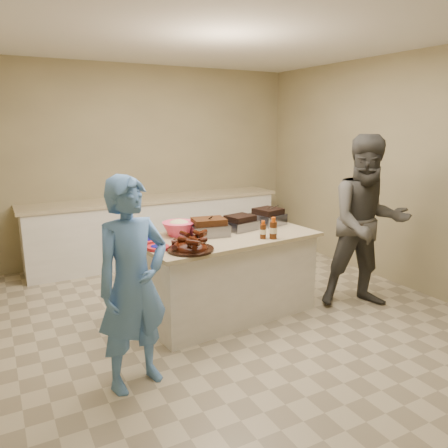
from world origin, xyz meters
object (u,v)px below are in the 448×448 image
roasting_pan (268,224)px  island (226,313)px  guest_gray (361,304)px  guest_blue (138,382)px  rib_platter (191,251)px  plastic_cup (153,238)px  bbq_bottle_a (263,238)px  coleslaw_bowl (179,235)px  bbq_bottle_b (273,239)px  mustard_bottle (202,231)px

roasting_pan → island: bearing=-175.7°
guest_gray → guest_blue: bearing=-149.7°
roasting_pan → rib_platter: bearing=-168.6°
plastic_cup → guest_blue: size_ratio=0.06×
island → guest_blue: bearing=-151.7°
island → bbq_bottle_a: bbq_bottle_a is taller
coleslaw_bowl → plastic_cup: size_ratio=3.63×
rib_platter → guest_blue: bearing=-145.7°
roasting_pan → bbq_bottle_a: bbq_bottle_a is taller
roasting_pan → bbq_bottle_b: bearing=-132.1°
plastic_cup → guest_blue: 1.38m
bbq_bottle_a → bbq_bottle_b: bbq_bottle_b is taller
rib_platter → guest_gray: rib_platter is taller
bbq_bottle_a → mustard_bottle: bbq_bottle_a is taller
roasting_pan → plastic_cup: size_ratio=3.33×
plastic_cup → guest_gray: size_ratio=0.05×
plastic_cup → bbq_bottle_b: bearing=-28.7°
guest_gray → coleslaw_bowl: bearing=-177.2°
mustard_bottle → island: bearing=-57.5°
island → guest_gray: island is taller
island → roasting_pan: bearing=12.3°
island → guest_blue: (-1.18, -0.77, 0.00)m
guest_blue → guest_gray: (2.58, 0.27, 0.00)m
bbq_bottle_a → plastic_cup: (-0.93, 0.51, 0.00)m
bbq_bottle_b → rib_platter: bearing=179.5°
island → roasting_pan: (0.62, 0.19, 0.83)m
bbq_bottle_a → guest_gray: (1.15, -0.21, -0.83)m
coleslaw_bowl → island: bearing=-27.2°
island → rib_platter: size_ratio=4.29×
roasting_pan → mustard_bottle: roasting_pan is taller
mustard_bottle → coleslaw_bowl: bearing=-174.9°
mustard_bottle → plastic_cup: bearing=-177.9°
roasting_pan → coleslaw_bowl: bearing=165.9°
mustard_bottle → guest_gray: (1.55, -0.74, -0.83)m
mustard_bottle → guest_gray: bearing=-25.6°
rib_platter → bbq_bottle_a: bbq_bottle_a is taller
guest_blue → guest_gray: 2.59m
island → guest_gray: (1.39, -0.50, 0.00)m
island → mustard_bottle: (-0.15, 0.24, 0.83)m
bbq_bottle_a → guest_gray: bbq_bottle_a is taller
coleslaw_bowl → mustard_bottle: coleslaw_bowl is taller
island → bbq_bottle_b: bearing=-51.1°
guest_gray → island: bearing=-175.5°
roasting_pan → guest_gray: bearing=-54.9°
guest_gray → bbq_bottle_b: bearing=-164.3°
coleslaw_bowl → roasting_pan: bearing=-1.1°
guest_blue → bbq_bottle_a: bearing=4.1°
roasting_pan → bbq_bottle_a: size_ratio=1.74×
bbq_bottle_a → bbq_bottle_b: bearing=-30.9°
bbq_bottle_a → roasting_pan: bearing=51.7°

